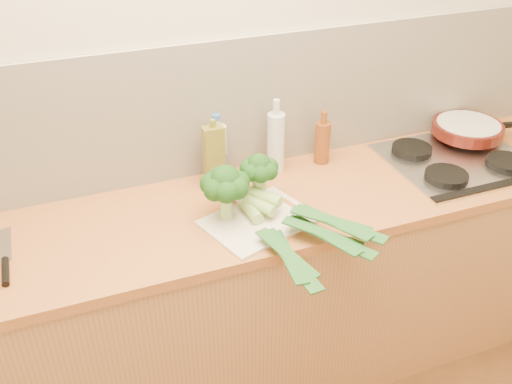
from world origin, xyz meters
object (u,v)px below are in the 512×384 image
Objects in this scene: chopping_board at (259,221)px; skillet at (468,128)px; chefs_knife at (5,265)px; gas_hob at (459,159)px.

chopping_board is 0.83× the size of skillet.
skillet reaches higher than chefs_knife.
gas_hob reaches higher than chopping_board.
skillet reaches higher than gas_hob.
chopping_board is 1.12m from skillet.
chopping_board is (-0.94, -0.11, -0.01)m from gas_hob.
chefs_knife is 1.95m from skillet.
chefs_knife reaches higher than chopping_board.
gas_hob is 1.78× the size of chefs_knife.
skillet is (1.94, 0.19, 0.06)m from chefs_knife.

